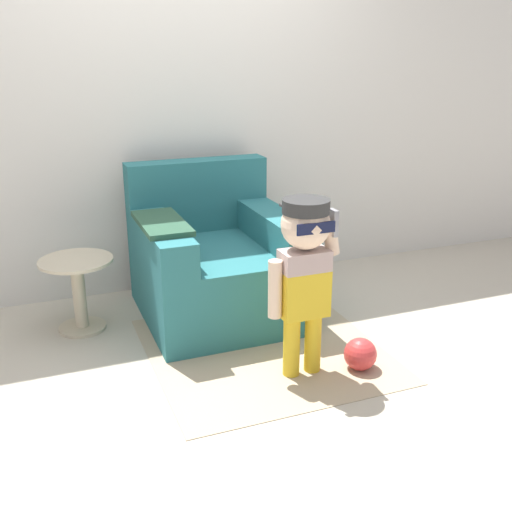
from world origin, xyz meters
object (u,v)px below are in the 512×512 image
at_px(armchair, 215,263).
at_px(toy_ball, 360,354).
at_px(side_table, 78,287).
at_px(person_child, 304,261).

xyz_separation_m(armchair, toy_ball, (0.48, -0.97, -0.24)).
relative_size(armchair, side_table, 2.27).
distance_m(armchair, toy_ball, 1.11).
bearing_deg(person_child, side_table, 136.64).
bearing_deg(armchair, person_child, -78.72).
height_order(armchair, person_child, person_child).
height_order(side_table, toy_ball, side_table).
bearing_deg(side_table, person_child, -43.36).
bearing_deg(armchair, side_table, 176.04).
xyz_separation_m(person_child, toy_ball, (0.30, -0.08, -0.53)).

